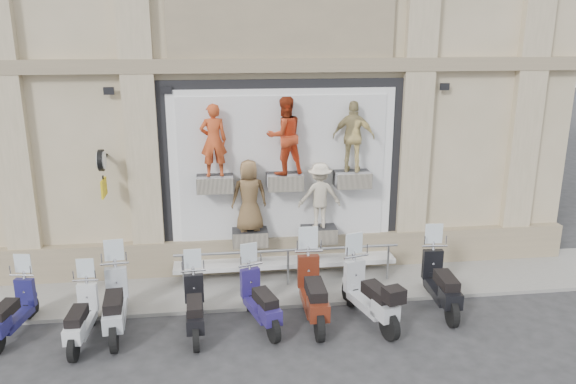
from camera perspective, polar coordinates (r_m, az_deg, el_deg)
name	(u,v)px	position (r m, az deg, el deg)	size (l,w,h in m)	color
ground	(301,333)	(11.07, 1.38, -14.11)	(90.00, 90.00, 0.00)	#2A2A2C
sidewalk	(287,284)	(12.89, -0.06, -9.32)	(16.00, 2.20, 0.08)	gray
building	(265,15)	(16.54, -2.34, 17.51)	(14.00, 8.60, 12.00)	#C8B492
shop_vitrine	(286,177)	(12.71, -0.18, 1.58)	(5.60, 0.88, 4.30)	black
guard_rail	(288,268)	(12.63, 0.00, -7.77)	(5.06, 0.10, 0.93)	#9EA0A5
clock_sign_bracket	(102,167)	(12.48, -18.36, 2.43)	(0.10, 0.80, 1.02)	black
scooter_a	(11,301)	(11.84, -26.32, -9.93)	(0.51, 1.75, 1.42)	#17164E
scooter_b	(80,307)	(11.12, -20.36, -10.90)	(0.51, 1.75, 1.42)	silver
scooter_c	(114,292)	(11.23, -17.25, -9.71)	(0.59, 2.01, 1.64)	#9EA4AC
scooter_d	(194,297)	(10.89, -9.50, -10.50)	(0.53, 1.81, 1.47)	black
scooter_e	(260,290)	(10.99, -2.87, -9.93)	(0.54, 1.85, 1.50)	navy
scooter_f	(313,280)	(11.12, 2.57, -8.95)	(0.62, 2.13, 1.73)	#521B0E
scooter_g	(370,284)	(11.19, 8.33, -9.19)	(0.59, 2.02, 1.65)	#AAACB1
scooter_h	(442,272)	(12.00, 15.37, -7.86)	(0.59, 2.01, 1.64)	black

